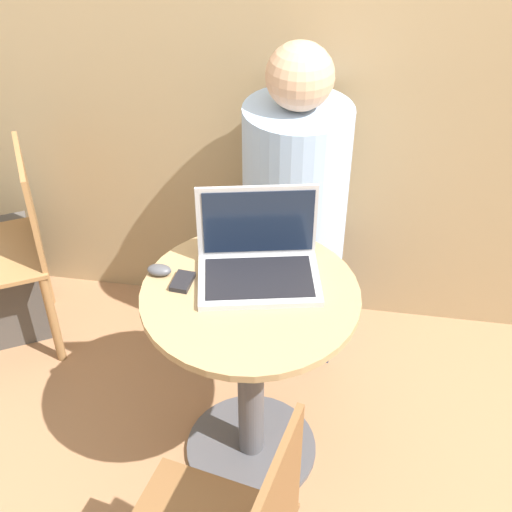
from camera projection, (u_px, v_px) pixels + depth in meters
The scene contains 8 objects.
ground_plane at pixel (251, 449), 2.55m from camera, with size 12.00×12.00×0.00m, color #9E704C.
back_wall at pixel (289, 6), 2.37m from camera, with size 7.00×0.05×2.60m.
round_table at pixel (251, 355), 2.24m from camera, with size 0.65×0.65×0.75m.
laptop at pixel (258, 259), 2.11m from camera, with size 0.40×0.31×0.27m.
cell_phone at pixel (182, 282), 2.11m from camera, with size 0.06×0.09×0.02m.
computer_mouse at pixel (159, 270), 2.14m from camera, with size 0.07×0.05×0.03m.
person_seated at pixel (296, 224), 2.71m from camera, with size 0.38×0.59×1.27m.
chair_background at pixel (6, 252), 2.71m from camera, with size 0.54×0.54×0.85m.
Camera 1 is at (0.26, -1.54, 2.13)m, focal length 50.00 mm.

